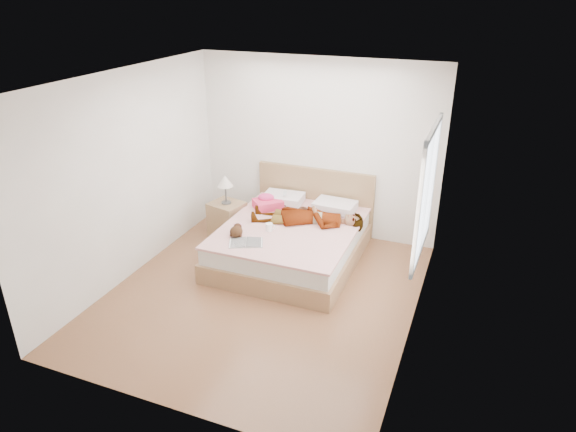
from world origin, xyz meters
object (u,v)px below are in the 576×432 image
Objects in this scene: bed at (293,239)px; coffee_mug at (269,227)px; magazine at (246,243)px; plush_toy at (237,231)px; nightstand at (227,218)px; woman at (308,214)px; phone at (285,194)px; towel at (267,202)px.

coffee_mug is (-0.21, -0.32, 0.29)m from bed.
magazine is 1.79× the size of plush_toy.
nightstand reaches higher than plush_toy.
woman reaches higher than phone.
plush_toy is at bearing -90.28° from towel.
magazine is 0.46m from coffee_mug.
phone is 0.29m from towel.
magazine is at bearing -114.11° from bed.
woman is at bearing 52.03° from coffee_mug.
phone is 1.32m from magazine.
plush_toy is (-0.54, -0.62, 0.31)m from bed.
woman is 11.10× the size of coffee_mug.
bed is 7.52× the size of plush_toy.
phone is 0.19× the size of magazine.
nightstand is (-0.91, 0.51, -0.24)m from coffee_mug.
woman is 0.74× the size of bed.
woman is 0.60m from coffee_mug.
magazine is (-0.50, -0.91, -0.10)m from woman.
coffee_mug reaches higher than magazine.
nightstand reaches higher than woman.
plush_toy is (-0.70, -0.77, -0.03)m from woman.
bed is at bearing 48.67° from plush_toy.
towel is at bearing -150.26° from phone.
plush_toy reaches higher than coffee_mug.
nightstand is at bearing 170.51° from bed.
plush_toy is at bearing -138.46° from coffee_mug.
phone is at bearing 90.03° from magazine.
nightstand is at bearing -168.69° from phone.
bed is at bearing -60.33° from woman.
towel is at bearing 115.54° from coffee_mug.
bed is 2.11× the size of nightstand.
towel is (-0.20, -0.19, -0.10)m from phone.
bed reaches higher than phone.
phone is 0.69× the size of coffee_mug.
nightstand is at bearing 129.31° from magazine.
magazine is at bearing -103.71° from phone.
nightstand is at bearing 150.70° from coffee_mug.
bed is 0.72m from towel.
woman is 16.07× the size of phone.
woman is at bearing -1.67° from nightstand.
woman is 0.64m from phone.
bed is at bearing -9.49° from nightstand.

